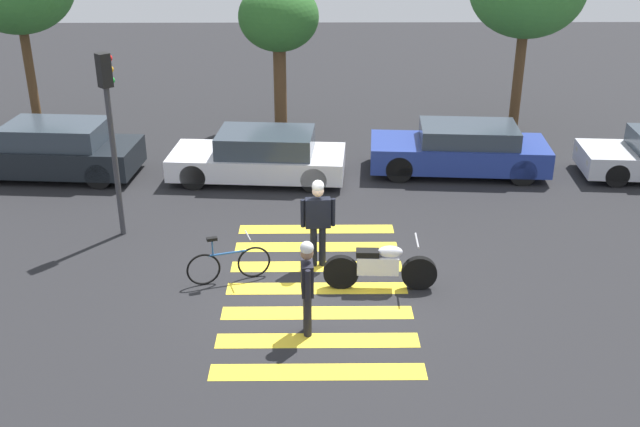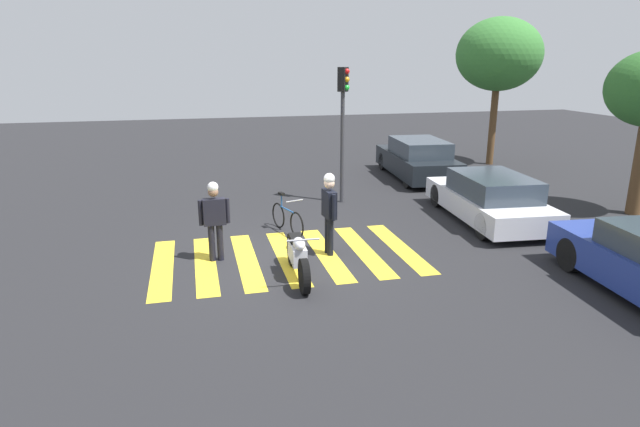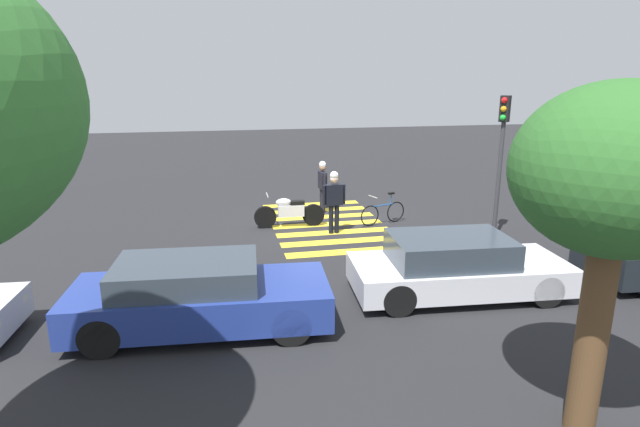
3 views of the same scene
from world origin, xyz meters
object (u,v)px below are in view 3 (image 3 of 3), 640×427
Objects in this scene: leaning_bicycle at (383,213)px; officer_by_motorcycle at (334,197)px; car_white_van at (456,267)px; traffic_light_pole at (502,145)px; police_motorcycle at (290,212)px; car_blue_hatchback at (198,296)px; officer_on_foot at (322,183)px.

leaning_bicycle is 2.01m from officer_by_motorcycle.
officer_by_motorcycle is 5.15m from car_white_van.
traffic_light_pole is at bearing 160.37° from officer_by_motorcycle.
leaning_bicycle is 0.86× the size of officer_by_motorcycle.
officer_by_motorcycle is at bearing 20.10° from leaning_bicycle.
police_motorcycle is 6.86m from car_blue_hatchback.
officer_on_foot is at bearing -94.57° from officer_by_motorcycle.
police_motorcycle is 2.97m from leaning_bicycle.
car_white_van is at bearing 87.21° from leaning_bicycle.
car_white_van is at bearing 99.87° from officer_on_foot.
leaning_bicycle is at bearing -92.79° from car_white_van.
car_white_van is 5.38m from car_blue_hatchback.
police_motorcycle is at bearing -39.06° from officer_by_motorcycle.
officer_on_foot reaches higher than police_motorcycle.
leaning_bicycle is at bearing 129.90° from officer_on_foot.
officer_by_motorcycle is (1.76, 0.64, 0.73)m from leaning_bicycle.
officer_on_foot is 0.38× the size of car_white_van.
traffic_light_pole is at bearing 139.72° from leaning_bicycle.
car_white_van is (-2.68, 5.86, 0.16)m from police_motorcycle.
car_blue_hatchback is (4.07, 7.86, -0.37)m from officer_on_foot.
traffic_light_pole reaches higher than police_motorcycle.
officer_by_motorcycle is at bearing 140.94° from police_motorcycle.
leaning_bicycle is 8.23m from car_blue_hatchback.
car_white_van is (-1.49, 4.90, -0.47)m from officer_by_motorcycle.
officer_on_foot is (1.56, -1.87, 0.65)m from leaning_bicycle.
police_motorcycle is 2.15m from officer_on_foot.
car_blue_hatchback reaches higher than leaning_bicycle.
police_motorcycle is 1.23× the size of officer_on_foot.
officer_by_motorcycle reaches higher than officer_on_foot.
traffic_light_pole is (-8.23, -3.79, 2.08)m from car_blue_hatchback.
police_motorcycle reaches higher than leaning_bicycle.
leaning_bicycle is 0.40× the size of traffic_light_pole.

